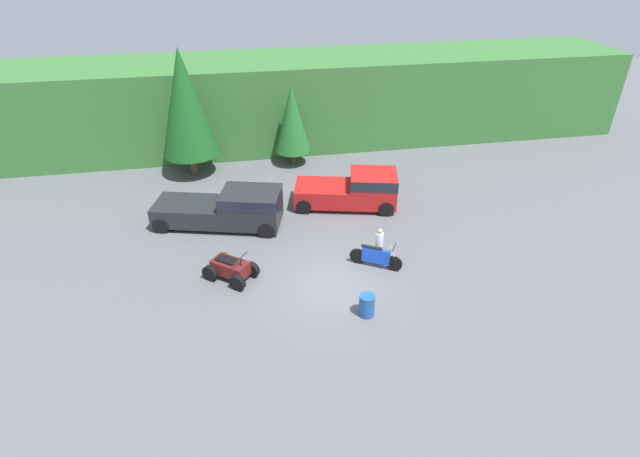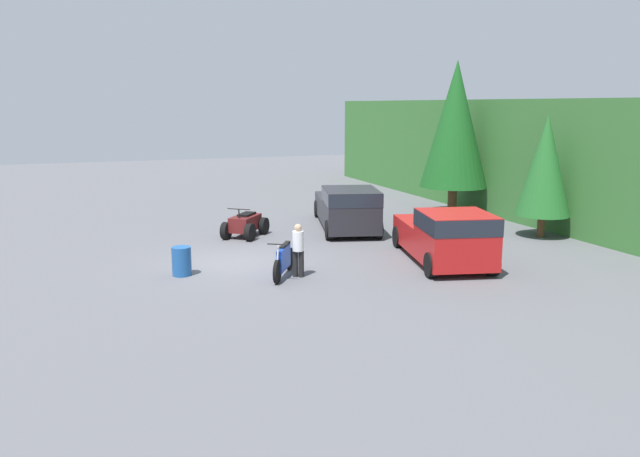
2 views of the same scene
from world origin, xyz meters
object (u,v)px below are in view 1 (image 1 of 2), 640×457
(pickup_truck_red, at_px, (355,189))
(steel_barrel, at_px, (367,305))
(quad_atv, at_px, (231,269))
(dirt_bike, at_px, (376,257))
(rider_person, at_px, (379,244))
(pickup_truck_second, at_px, (230,207))

(pickup_truck_red, bearing_deg, steel_barrel, -87.25)
(pickup_truck_red, bearing_deg, quad_atv, -128.09)
(steel_barrel, bearing_deg, pickup_truck_red, 79.12)
(pickup_truck_red, bearing_deg, dirt_bike, -80.90)
(rider_person, relative_size, steel_barrel, 1.83)
(dirt_bike, height_order, steel_barrel, dirt_bike)
(quad_atv, height_order, steel_barrel, quad_atv)
(quad_atv, bearing_deg, dirt_bike, 35.50)
(quad_atv, distance_m, rider_person, 6.24)
(pickup_truck_second, height_order, dirt_bike, pickup_truck_second)
(pickup_truck_red, relative_size, quad_atv, 2.32)
(dirt_bike, height_order, quad_atv, quad_atv)
(steel_barrel, bearing_deg, rider_person, 66.95)
(pickup_truck_second, relative_size, quad_atv, 2.70)
(pickup_truck_red, relative_size, steel_barrel, 6.15)
(pickup_truck_red, xyz_separation_m, pickup_truck_second, (-6.29, -0.80, 0.00))
(pickup_truck_red, height_order, dirt_bike, pickup_truck_red)
(rider_person, bearing_deg, pickup_truck_second, -179.55)
(pickup_truck_red, xyz_separation_m, dirt_bike, (-0.43, -5.36, -0.47))
(pickup_truck_second, bearing_deg, pickup_truck_red, 22.44)
(dirt_bike, distance_m, steel_barrel, 3.08)
(dirt_bike, xyz_separation_m, quad_atv, (-6.00, 0.29, -0.01))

